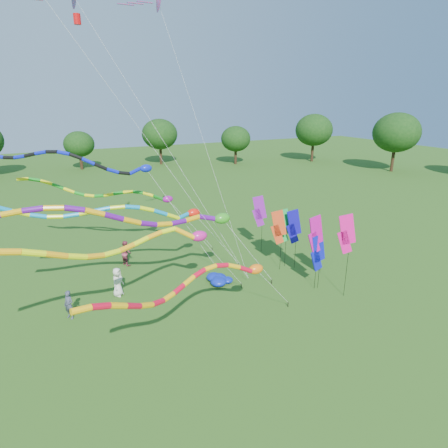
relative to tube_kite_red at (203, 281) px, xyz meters
name	(u,v)px	position (x,y,z in m)	size (l,w,h in m)	color
ground	(244,323)	(3.06, 1.66, -3.98)	(160.00, 160.00, 0.00)	#235416
tree_ring	(204,231)	(0.93, 1.98, 1.55)	(114.37, 121.51, 9.68)	#382314
tube_kite_red	(203,281)	(0.00, 0.00, 0.00)	(11.44, 4.44, 5.86)	black
tube_kite_orange	(122,244)	(-2.79, 3.10, 1.11)	(14.73, 4.48, 7.10)	black
tube_kite_purple	(141,217)	(-1.37, 5.07, 1.67)	(15.93, 1.23, 7.48)	black
tube_kite_blue	(86,163)	(-3.18, 11.04, 3.79)	(13.24, 4.69, 9.20)	black
tube_kite_cyan	(124,212)	(-1.73, 7.82, 1.25)	(14.88, 1.13, 7.25)	black
tube_kite_green	(115,193)	(-1.15, 13.63, 1.04)	(12.79, 3.65, 6.98)	black
delta_kite_high_c	(157,1)	(1.38, 9.15, 12.70)	(6.44, 4.16, 17.53)	black
banner_pole_violet	(259,211)	(8.84, 9.88, -0.64)	(1.10, 0.53, 4.60)	black
banner_pole_magenta_b	(346,234)	(9.76, 1.65, 0.06)	(1.10, 0.54, 5.31)	black
banner_pole_red	(278,227)	(8.33, 6.51, -0.82)	(1.12, 0.46, 4.42)	black
banner_pole_blue_b	(294,227)	(9.40, 6.22, -0.83)	(1.15, 0.33, 4.41)	black
banner_pole_blue_a	(318,253)	(8.98, 3.07, -1.50)	(1.16, 0.13, 3.74)	black
banner_pole_green	(283,226)	(8.96, 6.83, -0.90)	(1.11, 0.50, 4.34)	black
banner_pole_magenta_a	(316,235)	(8.69, 3.07, -0.28)	(1.16, 0.10, 4.97)	black
blue_nylon_heap	(223,278)	(4.10, 6.53, -3.74)	(1.31, 1.62, 0.60)	#0D23AA
person_a	(118,282)	(-2.48, 7.68, -3.06)	(0.90, 0.58, 1.83)	silver
person_b	(69,305)	(-5.38, 6.29, -3.16)	(0.60, 0.39, 1.65)	#3B3F53
person_c	(126,253)	(-1.07, 12.03, -3.06)	(0.90, 0.70, 1.84)	#933548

